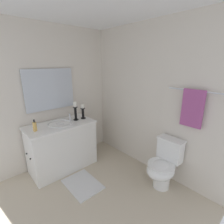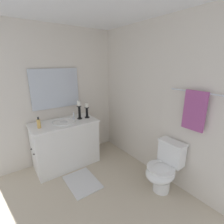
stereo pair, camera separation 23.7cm
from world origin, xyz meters
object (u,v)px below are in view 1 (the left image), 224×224
(candle_holder_short, at_px, (75,110))
(bath_mat, at_px, (83,184))
(candle_holder_tall, at_px, (83,111))
(towel_bar, at_px, (195,91))
(sink_basin, at_px, (60,126))
(mirror, at_px, (50,90))
(toilet, at_px, (163,165))
(vanity_cabinet, at_px, (62,146))
(towel_near_vanity, at_px, (192,109))
(soap_bottle, at_px, (35,126))

(candle_holder_short, height_order, bath_mat, candle_holder_short)
(candle_holder_tall, height_order, towel_bar, towel_bar)
(sink_basin, distance_m, mirror, 0.65)
(mirror, relative_size, candle_holder_short, 2.54)
(candle_holder_tall, bearing_deg, bath_mat, -36.26)
(candle_holder_tall, distance_m, toilet, 1.63)
(toilet, distance_m, bath_mat, 1.28)
(sink_basin, relative_size, bath_mat, 0.67)
(toilet, relative_size, towel_bar, 1.02)
(vanity_cabinet, distance_m, towel_near_vanity, 2.17)
(vanity_cabinet, distance_m, towel_bar, 2.28)
(sink_basin, xyz_separation_m, mirror, (-0.28, -0.00, 0.59))
(candle_holder_short, bearing_deg, candle_holder_tall, 82.58)
(candle_holder_tall, bearing_deg, toilet, 17.52)
(candle_holder_tall, relative_size, towel_bar, 0.37)
(soap_bottle, bearing_deg, towel_bar, 43.06)
(sink_basin, height_order, candle_holder_short, candle_holder_short)
(mirror, bearing_deg, sink_basin, 0.20)
(toilet, height_order, towel_bar, towel_bar)
(vanity_cabinet, relative_size, candle_holder_short, 3.38)
(mirror, relative_size, bath_mat, 1.41)
(towel_bar, distance_m, bath_mat, 2.13)
(vanity_cabinet, bearing_deg, candle_holder_short, 89.45)
(candle_holder_tall, xyz_separation_m, towel_near_vanity, (1.65, 0.66, 0.27))
(sink_basin, bearing_deg, toilet, 31.53)
(bath_mat, bearing_deg, candle_holder_tall, 143.74)
(soap_bottle, relative_size, towel_bar, 0.25)
(bath_mat, bearing_deg, towel_bar, 46.87)
(vanity_cabinet, relative_size, soap_bottle, 6.25)
(candle_holder_short, distance_m, towel_near_vanity, 1.87)
(soap_bottle, distance_m, towel_near_vanity, 2.25)
(mirror, relative_size, towel_bar, 1.15)
(sink_basin, bearing_deg, candle_holder_tall, 87.24)
(mirror, distance_m, towel_near_vanity, 2.25)
(mirror, bearing_deg, vanity_cabinet, -0.01)
(candle_holder_tall, height_order, towel_near_vanity, towel_near_vanity)
(vanity_cabinet, height_order, bath_mat, vanity_cabinet)
(soap_bottle, bearing_deg, candle_holder_tall, 90.95)
(vanity_cabinet, xyz_separation_m, sink_basin, (-0.00, 0.00, 0.38))
(soap_bottle, relative_size, toilet, 0.24)
(candle_holder_tall, distance_m, soap_bottle, 0.86)
(mirror, bearing_deg, toilet, 27.27)
(candle_holder_short, xyz_separation_m, towel_near_vanity, (1.67, 0.80, 0.23))
(toilet, xyz_separation_m, bath_mat, (-0.84, -0.90, -0.36))
(sink_basin, distance_m, soap_bottle, 0.43)
(towel_bar, height_order, bath_mat, towel_bar)
(sink_basin, relative_size, candle_holder_short, 1.21)
(candle_holder_tall, distance_m, towel_bar, 1.85)
(sink_basin, height_order, soap_bottle, soap_bottle)
(sink_basin, distance_m, towel_bar, 2.12)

